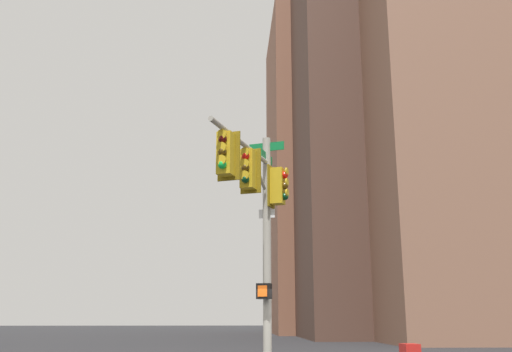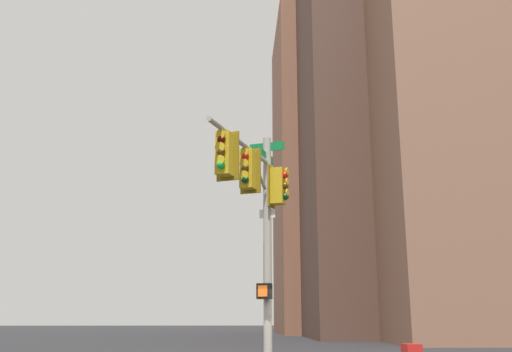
# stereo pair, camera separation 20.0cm
# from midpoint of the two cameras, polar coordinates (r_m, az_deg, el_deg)

# --- Properties ---
(signal_pole_assembly) EXTENTS (2.10, 4.08, 6.68)m
(signal_pole_assembly) POSITION_cam_midpoint_polar(r_m,az_deg,el_deg) (14.71, 0.57, -2.92)
(signal_pole_assembly) COLOR #9E998C
(signal_pole_assembly) RESTS_ON ground_plane
(building_brick_nearside) EXTENTS (19.99, 18.26, 44.83)m
(building_brick_nearside) POSITION_cam_midpoint_polar(r_m,az_deg,el_deg) (52.42, 21.64, 10.37)
(building_brick_nearside) COLOR #845B47
(building_brick_nearside) RESTS_ON ground_plane
(building_brick_midblock) EXTENTS (20.20, 19.72, 42.85)m
(building_brick_midblock) POSITION_cam_midpoint_polar(r_m,az_deg,el_deg) (58.11, 14.55, 6.39)
(building_brick_midblock) COLOR #4C3328
(building_brick_midblock) RESTS_ON ground_plane
(building_brick_farside) EXTENTS (18.88, 16.01, 35.41)m
(building_brick_farside) POSITION_cam_midpoint_polar(r_m,az_deg,el_deg) (66.07, 10.40, 0.35)
(building_brick_farside) COLOR brown
(building_brick_farside) RESTS_ON ground_plane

